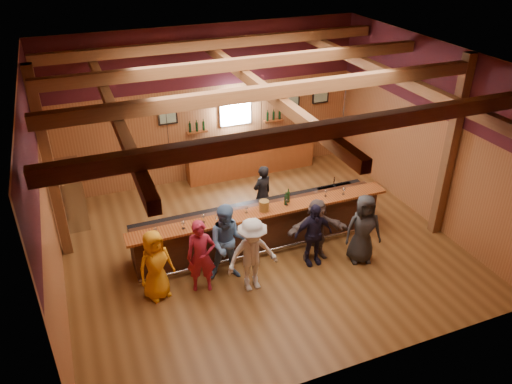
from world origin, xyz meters
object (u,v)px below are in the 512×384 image
at_px(stainless_fridge, 70,196).
at_px(customer_white, 252,255).
at_px(customer_orange, 155,265).
at_px(customer_brown, 316,229).
at_px(ice_bucket, 264,206).
at_px(customer_denim, 228,243).
at_px(bar_counter, 259,225).
at_px(bartender, 262,194).
at_px(customer_dark, 363,229).
at_px(customer_redvest, 201,256).
at_px(customer_navy, 313,234).
at_px(back_bar_cabinet, 251,159).
at_px(bottle_a, 286,200).

relative_size(stainless_fridge, customer_white, 1.05).
xyz_separation_m(customer_orange, customer_brown, (3.68, -0.02, -0.02)).
height_order(stainless_fridge, ice_bucket, stainless_fridge).
bearing_deg(customer_denim, bar_counter, 55.82).
distance_m(customer_orange, bartender, 3.71).
xyz_separation_m(bar_counter, stainless_fridge, (-4.12, 2.45, 0.38)).
relative_size(bar_counter, bartender, 4.06).
bearing_deg(customer_dark, bar_counter, 158.11).
height_order(customer_redvest, ice_bucket, customer_redvest).
xyz_separation_m(customer_navy, bartender, (-0.36, 2.13, 0.00)).
relative_size(customer_denim, customer_white, 1.06).
xyz_separation_m(customer_white, bartender, (1.23, 2.46, -0.08)).
xyz_separation_m(customer_orange, customer_redvest, (0.93, -0.12, 0.04)).
height_order(customer_orange, bartender, customer_orange).
distance_m(bar_counter, customer_dark, 2.46).
xyz_separation_m(back_bar_cabinet, ice_bucket, (-1.19, -3.89, 0.76)).
distance_m(bar_counter, bartender, 1.10).
bearing_deg(bottle_a, customer_white, -136.90).
bearing_deg(customer_redvest, bar_counter, 47.33).
relative_size(customer_redvest, customer_white, 0.97).
bearing_deg(stainless_fridge, customer_brown, -34.13).
relative_size(back_bar_cabinet, customer_white, 2.32).
bearing_deg(back_bar_cabinet, customer_navy, -94.18).
distance_m(back_bar_cabinet, customer_brown, 4.60).
xyz_separation_m(customer_redvest, customer_brown, (2.74, 0.10, -0.07)).
height_order(customer_redvest, customer_denim, customer_denim).
relative_size(customer_white, ice_bucket, 6.81).
xyz_separation_m(back_bar_cabinet, customer_denim, (-2.28, -4.53, 0.43)).
xyz_separation_m(stainless_fridge, customer_brown, (5.11, -3.46, -0.13)).
relative_size(stainless_fridge, customer_redvest, 1.08).
distance_m(bar_counter, back_bar_cabinet, 3.76).
bearing_deg(bottle_a, customer_navy, -73.36).
bearing_deg(customer_white, customer_redvest, 157.05).
height_order(customer_denim, customer_dark, customer_denim).
height_order(customer_orange, customer_navy, customer_orange).
height_order(stainless_fridge, customer_orange, stainless_fridge).
bearing_deg(customer_orange, customer_dark, -25.01).
bearing_deg(bartender, ice_bucket, 52.24).
height_order(customer_orange, ice_bucket, customer_orange).
distance_m(customer_denim, customer_brown, 2.10).
bearing_deg(customer_orange, bartender, 12.80).
bearing_deg(ice_bucket, back_bar_cabinet, 73.00).
bearing_deg(customer_brown, customer_orange, -171.00).
xyz_separation_m(customer_denim, customer_dark, (3.03, -0.53, -0.06)).
relative_size(back_bar_cabinet, customer_dark, 2.37).
bearing_deg(back_bar_cabinet, bartender, -105.11).
bearing_deg(customer_redvest, customer_white, -6.38).
height_order(back_bar_cabinet, customer_dark, customer_dark).
relative_size(customer_orange, customer_navy, 1.03).
bearing_deg(bar_counter, customer_orange, -159.68).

